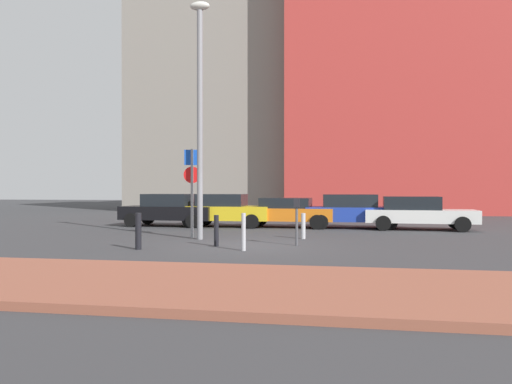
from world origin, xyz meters
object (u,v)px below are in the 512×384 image
(parked_car_yellow, at_px, (224,210))
(parked_car_white, at_px, (417,212))
(street_lamp, at_px, (200,102))
(parking_sign_post, at_px, (192,182))
(parking_meter, at_px, (297,215))
(parked_car_black, at_px, (169,210))
(parked_car_blue, at_px, (352,210))
(traffic_bollard_mid, at_px, (303,226))
(traffic_bollard_far, at_px, (216,231))
(traffic_bollard_edge, at_px, (244,232))
(traffic_bollard_near, at_px, (138,231))
(parked_car_orange, at_px, (287,212))

(parked_car_yellow, relative_size, parked_car_white, 0.91)
(parked_car_white, relative_size, street_lamp, 0.56)
(parking_sign_post, distance_m, parking_meter, 4.41)
(parked_car_black, xyz_separation_m, parked_car_blue, (8.57, 0.26, 0.01))
(parked_car_blue, bearing_deg, parking_sign_post, -136.88)
(parking_sign_post, relative_size, parking_meter, 2.18)
(traffic_bollard_mid, xyz_separation_m, traffic_bollard_far, (-2.47, -2.67, 0.03))
(parked_car_black, xyz_separation_m, traffic_bollard_far, (4.27, -7.48, -0.31))
(parked_car_yellow, xyz_separation_m, street_lamp, (0.53, -5.75, 4.00))
(street_lamp, height_order, traffic_bollard_far, street_lamp)
(parking_sign_post, xyz_separation_m, traffic_bollard_far, (1.50, -2.31, -1.54))
(traffic_bollard_far, distance_m, traffic_bollard_edge, 1.38)
(traffic_bollard_far, height_order, traffic_bollard_edge, traffic_bollard_edge)
(parking_sign_post, bearing_deg, traffic_bollard_near, -98.58)
(parked_car_black, bearing_deg, parked_car_white, -0.76)
(parked_car_yellow, bearing_deg, parked_car_black, -176.76)
(traffic_bollard_far, bearing_deg, parked_car_black, 119.71)
(traffic_bollard_mid, bearing_deg, traffic_bollard_edge, -111.77)
(parked_car_orange, bearing_deg, parked_car_yellow, -179.40)
(parked_car_yellow, relative_size, traffic_bollard_mid, 4.70)
(parked_car_yellow, height_order, parking_meter, parked_car_yellow)
(parked_car_orange, distance_m, parked_car_white, 5.71)
(parking_meter, relative_size, traffic_bollard_far, 1.53)
(parking_meter, xyz_separation_m, traffic_bollard_near, (-4.44, -1.76, -0.42))
(traffic_bollard_edge, bearing_deg, traffic_bollard_mid, 68.23)
(parked_car_black, height_order, parking_sign_post, parking_sign_post)
(parked_car_blue, height_order, parked_car_white, parked_car_blue)
(parked_car_yellow, height_order, street_lamp, street_lamp)
(parked_car_white, height_order, street_lamp, street_lamp)
(traffic_bollard_far, bearing_deg, parked_car_white, 46.17)
(traffic_bollard_mid, bearing_deg, traffic_bollard_near, -139.50)
(street_lamp, bearing_deg, traffic_bollard_near, -107.19)
(parked_car_orange, distance_m, parking_sign_post, 6.20)
(parked_car_orange, height_order, traffic_bollard_edge, parked_car_orange)
(parked_car_white, xyz_separation_m, parking_sign_post, (-8.54, -5.02, 1.26))
(parked_car_white, xyz_separation_m, traffic_bollard_mid, (-4.57, -4.66, -0.30))
(traffic_bollard_near, height_order, traffic_bollard_edge, traffic_bollard_edge)
(parked_car_yellow, bearing_deg, parked_car_orange, 0.60)
(parking_sign_post, bearing_deg, street_lamp, -45.04)
(traffic_bollard_mid, bearing_deg, parked_car_white, 45.54)
(parked_car_yellow, relative_size, parking_meter, 2.90)
(parked_car_yellow, bearing_deg, traffic_bollard_near, -92.69)
(parking_sign_post, bearing_deg, traffic_bollard_mid, 5.23)
(traffic_bollard_near, bearing_deg, traffic_bollard_far, 29.89)
(traffic_bollard_near, bearing_deg, parking_meter, 21.62)
(traffic_bollard_far, xyz_separation_m, traffic_bollard_edge, (1.04, -0.91, 0.06))
(parking_meter, bearing_deg, street_lamp, 159.70)
(street_lamp, height_order, traffic_bollard_near, street_lamp)
(parked_car_white, relative_size, parking_sign_post, 1.46)
(street_lamp, relative_size, traffic_bollard_mid, 9.16)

